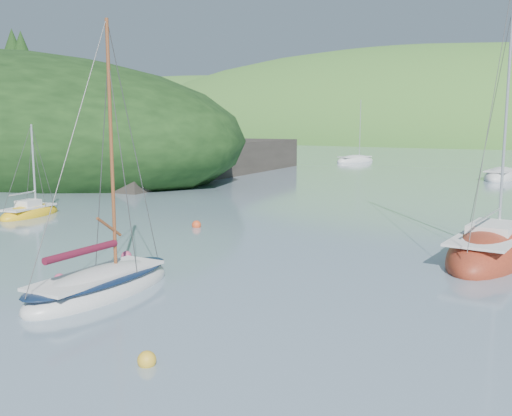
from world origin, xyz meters
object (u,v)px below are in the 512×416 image
Objects in this scene: sloop_red at (492,251)px; distant_sloop_a at (500,177)px; sailboat_yellow at (30,213)px; distant_sloop_c at (355,161)px; daysailer_white at (101,287)px.

sloop_red is 36.84m from distant_sloop_a.
distant_sloop_c is (-5.39, 55.06, 0.01)m from sailboat_yellow.
distant_sloop_a is at bearing 100.75° from sloop_red.
sailboat_yellow is 0.63× the size of distant_sloop_c.
distant_sloop_c is at bearing 146.80° from distant_sloop_a.
sloop_red is 26.17m from sailboat_yellow.
distant_sloop_a is 1.17× the size of distant_sloop_c.
distant_sloop_a reaches higher than daysailer_white.
sailboat_yellow is at bearing -169.95° from sloop_red.
sloop_red is 2.16× the size of sailboat_yellow.
sloop_red is (9.25, 13.17, 0.02)m from daysailer_white.
daysailer_white is 66.49m from distant_sloop_c.
sailboat_yellow is (-25.61, -5.40, -0.08)m from sloop_red.
sailboat_yellow is 44.93m from distant_sloop_a.
sloop_red is 1.36× the size of distant_sloop_c.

